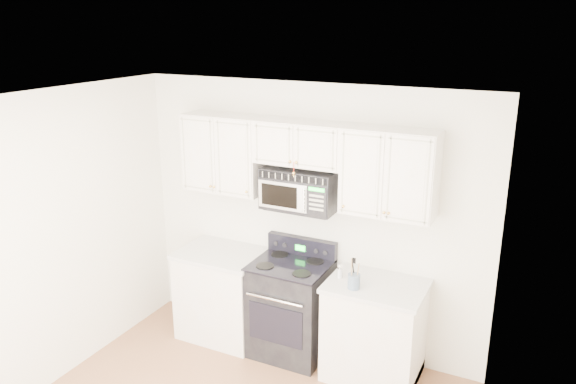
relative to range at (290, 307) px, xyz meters
The scene contains 9 objects.
room 1.66m from the range, 88.13° to the right, with size 3.51×3.51×2.61m.
base_cabinet_left 0.75m from the range, behind, with size 0.86×0.65×0.92m.
base_cabinet_right 0.85m from the range, ahead, with size 0.86×0.65×0.92m.
range is the anchor object (origin of this frame).
upper_cabinets 1.46m from the range, 70.69° to the left, with size 2.44×0.37×0.75m.
microwave 1.16m from the range, 73.95° to the left, with size 0.69×0.40×0.38m.
utensil_crock 0.88m from the range, 14.80° to the right, with size 0.11×0.11×0.29m.
shaker_salt 0.71m from the range, ahead, with size 0.05×0.05×0.11m.
shaker_pepper 0.71m from the range, ahead, with size 0.05×0.05×0.11m.
Camera 1 is at (2.06, -2.90, 3.14)m, focal length 35.00 mm.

